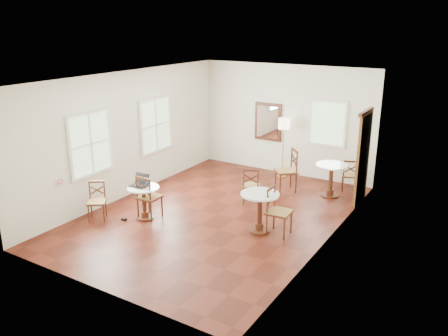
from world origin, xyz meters
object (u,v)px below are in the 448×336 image
(cafe_table_near, at_px, (144,199))
(cafe_table_back, at_px, (331,177))
(chair_mid_b, at_px, (278,211))
(chair_back_b, at_px, (287,170))
(floor_lamp, at_px, (284,128))
(laptop, at_px, (140,183))
(chair_near_b, at_px, (97,201))
(chair_mid_a, at_px, (251,185))
(water_glass, at_px, (145,186))
(chair_back_a, at_px, (350,175))
(cafe_table_mid, at_px, (260,208))
(mouse, at_px, (144,186))
(chair_near_a, at_px, (149,197))
(navy_mug, at_px, (148,184))
(power_adapter, at_px, (124,219))

(cafe_table_near, height_order, cafe_table_back, cafe_table_back)
(chair_mid_b, height_order, chair_back_b, chair_back_b)
(floor_lamp, bearing_deg, laptop, -109.73)
(chair_near_b, distance_m, chair_mid_b, 3.87)
(chair_mid_a, bearing_deg, cafe_table_back, -159.29)
(water_glass, bearing_deg, chair_mid_a, 54.14)
(cafe_table_back, distance_m, chair_back_a, 0.68)
(cafe_table_near, height_order, cafe_table_mid, cafe_table_mid)
(cafe_table_mid, xyz_separation_m, chair_back_b, (-0.50, 2.45, 0.02))
(chair_near_b, relative_size, chair_back_b, 0.77)
(cafe_table_back, xyz_separation_m, chair_mid_b, (-0.19, -2.58, -0.01))
(cafe_table_back, xyz_separation_m, mouse, (-2.97, -3.37, 0.24))
(chair_mid_b, height_order, water_glass, chair_mid_b)
(chair_back_b, relative_size, mouse, 11.07)
(chair_near_a, relative_size, chair_mid_a, 1.12)
(cafe_table_mid, bearing_deg, chair_near_b, -158.49)
(chair_near_a, relative_size, floor_lamp, 0.60)
(chair_near_a, relative_size, chair_near_b, 1.17)
(chair_back_a, bearing_deg, laptop, 30.05)
(cafe_table_back, relative_size, chair_mid_a, 0.93)
(cafe_table_mid, relative_size, navy_mug, 6.85)
(cafe_table_mid, relative_size, chair_back_b, 0.77)
(mouse, bearing_deg, chair_mid_a, 30.64)
(cafe_table_back, xyz_separation_m, navy_mug, (-2.92, -3.29, 0.27))
(cafe_table_near, distance_m, chair_back_a, 5.15)
(cafe_table_mid, distance_m, chair_mid_a, 1.54)
(cafe_table_mid, xyz_separation_m, power_adapter, (-2.72, -1.05, -0.49))
(chair_mid_a, height_order, floor_lamp, floor_lamp)
(chair_near_a, height_order, chair_near_b, chair_near_a)
(cafe_table_back, height_order, chair_near_a, chair_near_a)
(chair_near_b, relative_size, power_adapter, 7.24)
(cafe_table_near, distance_m, chair_mid_b, 2.89)
(cafe_table_back, relative_size, floor_lamp, 0.50)
(mouse, bearing_deg, water_glass, -41.98)
(floor_lamp, bearing_deg, chair_mid_b, -66.79)
(chair_back_a, distance_m, mouse, 5.15)
(chair_back_b, height_order, mouse, chair_back_b)
(navy_mug, bearing_deg, floor_lamp, 72.15)
(chair_near_a, bearing_deg, chair_mid_b, -165.10)
(chair_near_b, bearing_deg, chair_back_b, 16.53)
(cafe_table_back, distance_m, mouse, 4.50)
(chair_near_a, bearing_deg, chair_back_b, -120.75)
(navy_mug, bearing_deg, cafe_table_back, 48.38)
(cafe_table_near, relative_size, chair_back_a, 0.87)
(chair_mid_b, bearing_deg, chair_back_a, -11.16)
(mouse, bearing_deg, chair_mid_b, -5.77)
(chair_back_b, height_order, laptop, chair_back_b)
(chair_back_b, bearing_deg, floor_lamp, 168.03)
(power_adapter, bearing_deg, chair_back_b, 57.51)
(floor_lamp, distance_m, navy_mug, 4.29)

